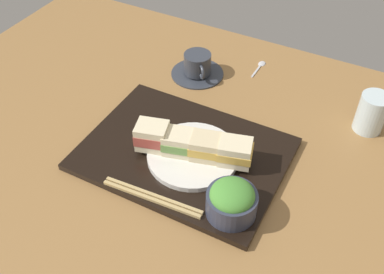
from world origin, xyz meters
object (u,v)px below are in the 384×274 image
(sandwich_plate, at_px, (193,155))
(sandwich_farmost, at_px, (235,152))
(coffee_cup, at_px, (198,66))
(teaspoon, at_px, (261,65))
(chopsticks_pair, at_px, (152,197))
(sandwich_inner_far, at_px, (207,147))
(salad_bowl, at_px, (232,200))
(drinking_glass, at_px, (372,113))
(sandwich_nearmost, at_px, (152,136))
(sandwich_inner_near, at_px, (179,142))

(sandwich_plate, xyz_separation_m, sandwich_farmost, (0.09, 0.02, 0.03))
(coffee_cup, distance_m, teaspoon, 0.18)
(coffee_cup, bearing_deg, sandwich_plate, -64.48)
(chopsticks_pair, bearing_deg, teaspoon, 88.42)
(sandwich_plate, xyz_separation_m, sandwich_inner_far, (0.03, 0.01, 0.03))
(coffee_cup, xyz_separation_m, teaspoon, (0.14, 0.12, -0.02))
(sandwich_farmost, relative_size, teaspoon, 0.97)
(sandwich_inner_far, relative_size, teaspoon, 0.97)
(sandwich_inner_far, distance_m, salad_bowl, 0.15)
(sandwich_farmost, distance_m, chopsticks_pair, 0.20)
(salad_bowl, relative_size, teaspoon, 1.14)
(chopsticks_pair, xyz_separation_m, teaspoon, (0.02, 0.56, -0.01))
(sandwich_plate, height_order, chopsticks_pair, sandwich_plate)
(drinking_glass, bearing_deg, sandwich_farmost, -130.03)
(sandwich_inner_far, height_order, drinking_glass, drinking_glass)
(sandwich_plate, distance_m, chopsticks_pair, 0.14)
(sandwich_plate, relative_size, sandwich_farmost, 2.37)
(sandwich_inner_far, xyz_separation_m, chopsticks_pair, (-0.05, -0.15, -0.04))
(chopsticks_pair, xyz_separation_m, drinking_glass, (0.34, 0.43, 0.03))
(sandwich_farmost, height_order, drinking_glass, drinking_glass)
(coffee_cup, bearing_deg, chopsticks_pair, -74.32)
(chopsticks_pair, bearing_deg, sandwich_farmost, 56.04)
(sandwich_nearmost, distance_m, chopsticks_pair, 0.14)
(chopsticks_pair, relative_size, drinking_glass, 2.27)
(drinking_glass, bearing_deg, sandwich_plate, -137.38)
(sandwich_farmost, bearing_deg, coffee_cup, 129.88)
(teaspoon, bearing_deg, sandwich_nearmost, -101.08)
(sandwich_inner_near, height_order, drinking_glass, drinking_glass)
(coffee_cup, bearing_deg, sandwich_nearmost, -80.59)
(sandwich_inner_near, xyz_separation_m, sandwich_inner_far, (0.06, 0.01, 0.00))
(sandwich_nearmost, xyz_separation_m, sandwich_inner_near, (0.06, 0.01, -0.00))
(coffee_cup, distance_m, drinking_glass, 0.46)
(sandwich_nearmost, xyz_separation_m, salad_bowl, (0.23, -0.08, -0.01))
(sandwich_plate, height_order, sandwich_farmost, sandwich_farmost)
(teaspoon, bearing_deg, sandwich_inner_far, -85.32)
(sandwich_farmost, bearing_deg, sandwich_inner_near, -166.96)
(salad_bowl, bearing_deg, chopsticks_pair, -164.40)
(sandwich_plate, xyz_separation_m, sandwich_inner_near, (-0.03, -0.01, 0.03))
(sandwich_inner_near, relative_size, chopsticks_pair, 0.37)
(chopsticks_pair, relative_size, coffee_cup, 1.53)
(sandwich_plate, distance_m, sandwich_inner_far, 0.04)
(sandwich_inner_far, height_order, salad_bowl, salad_bowl)
(sandwich_inner_far, distance_m, sandwich_farmost, 0.06)
(sandwich_inner_near, relative_size, drinking_glass, 0.84)
(sandwich_nearmost, height_order, sandwich_farmost, sandwich_nearmost)
(sandwich_farmost, bearing_deg, sandwich_inner_far, -166.96)
(sandwich_plate, bearing_deg, coffee_cup, 115.52)
(sandwich_plate, relative_size, salad_bowl, 2.02)
(sandwich_inner_near, xyz_separation_m, chopsticks_pair, (0.01, -0.13, -0.03))
(sandwich_inner_near, bearing_deg, sandwich_farmost, 13.04)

